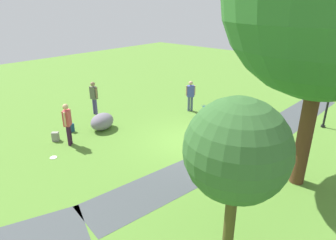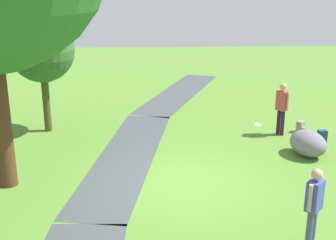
# 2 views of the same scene
# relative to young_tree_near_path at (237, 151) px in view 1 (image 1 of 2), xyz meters

# --- Properties ---
(ground_plane) EXTENTS (48.00, 48.00, 0.00)m
(ground_plane) POSITION_rel_young_tree_near_path_xyz_m (-4.35, -4.34, -2.83)
(ground_plane) COLOR #54832F
(footpath_segment_near) EXTENTS (8.07, 2.01, 0.01)m
(footpath_segment_near) POSITION_rel_young_tree_near_path_xyz_m (-10.35, -2.03, -2.82)
(footpath_segment_near) COLOR #414649
(footpath_segment_near) RESTS_ON ground
(footpath_segment_mid) EXTENTS (8.16, 2.94, 0.01)m
(footpath_segment_mid) POSITION_rel_young_tree_near_path_xyz_m (-2.41, -2.87, -2.82)
(footpath_segment_mid) COLOR #414649
(footpath_segment_mid) RESTS_ON ground
(young_tree_near_path) EXTENTS (2.18, 2.18, 3.94)m
(young_tree_near_path) POSITION_rel_young_tree_near_path_xyz_m (0.00, 0.00, 0.00)
(young_tree_near_path) COLOR #48461D
(young_tree_near_path) RESTS_ON ground
(lamp_post) EXTENTS (0.28, 0.28, 3.60)m
(lamp_post) POSITION_rel_young_tree_near_path_xyz_m (-9.83, -0.53, -0.61)
(lamp_post) COLOR black
(lamp_post) RESTS_ON ground
(lawn_boulder) EXTENTS (1.51, 1.29, 0.77)m
(lawn_boulder) POSITION_rel_young_tree_near_path_xyz_m (-2.66, -8.31, -2.44)
(lawn_boulder) COLOR slate
(lawn_boulder) RESTS_ON ground
(woman_with_handbag) EXTENTS (0.43, 0.42, 1.69)m
(woman_with_handbag) POSITION_rel_young_tree_near_path_xyz_m (-7.39, -6.72, -1.85)
(woman_with_handbag) COLOR #465070
(woman_with_handbag) RESTS_ON ground
(man_near_boulder) EXTENTS (0.43, 0.41, 1.81)m
(man_near_boulder) POSITION_rel_young_tree_near_path_xyz_m (-0.77, -8.01, -1.77)
(man_near_boulder) COLOR #31142F
(man_near_boulder) RESTS_ON ground
(passerby_on_path) EXTENTS (0.28, 0.52, 1.79)m
(passerby_on_path) POSITION_rel_young_tree_near_path_xyz_m (-3.62, -10.21, -1.78)
(passerby_on_path) COLOR #453D77
(passerby_on_path) RESTS_ON ground
(handbag_on_grass) EXTENTS (0.38, 0.38, 0.31)m
(handbag_on_grass) POSITION_rel_young_tree_near_path_xyz_m (-7.90, -6.15, -2.69)
(handbag_on_grass) COLOR navy
(handbag_on_grass) RESTS_ON ground
(backpack_by_boulder) EXTENTS (0.27, 0.29, 0.40)m
(backpack_by_boulder) POSITION_rel_young_tree_near_path_xyz_m (-1.52, -9.19, -2.64)
(backpack_by_boulder) COLOR navy
(backpack_by_boulder) RESTS_ON ground
(spare_backpack_on_lawn) EXTENTS (0.35, 0.35, 0.40)m
(spare_backpack_on_lawn) POSITION_rel_young_tree_near_path_xyz_m (-0.55, -8.81, -2.64)
(spare_backpack_on_lawn) COLOR gray
(spare_backpack_on_lawn) RESTS_ON ground
(frisbee_on_grass) EXTENTS (0.27, 0.27, 0.02)m
(frisbee_on_grass) POSITION_rel_young_tree_near_path_xyz_m (0.30, -7.50, -2.82)
(frisbee_on_grass) COLOR white
(frisbee_on_grass) RESTS_ON ground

